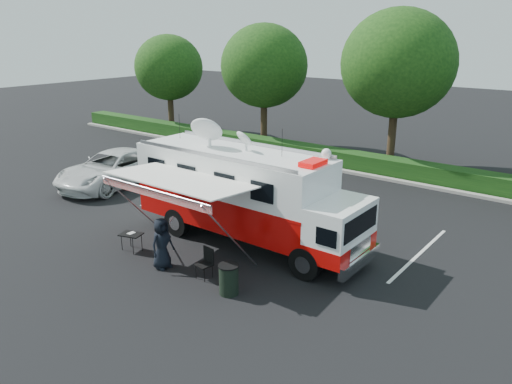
% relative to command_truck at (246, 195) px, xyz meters
% --- Properties ---
extents(ground_plane, '(120.00, 120.00, 0.00)m').
position_rel_command_truck_xyz_m(ground_plane, '(0.08, 0.00, -1.91)').
color(ground_plane, black).
rests_on(ground_plane, ground).
extents(back_border, '(60.00, 6.14, 8.87)m').
position_rel_command_truck_xyz_m(back_border, '(1.22, 12.90, 3.10)').
color(back_border, '#9E998E').
rests_on(back_border, ground_plane).
extents(stall_lines, '(24.12, 5.50, 0.01)m').
position_rel_command_truck_xyz_m(stall_lines, '(-0.42, 3.00, -1.90)').
color(stall_lines, silver).
rests_on(stall_lines, ground_plane).
extents(command_truck, '(9.27, 2.55, 4.45)m').
position_rel_command_truck_xyz_m(command_truck, '(0.00, 0.00, 0.00)').
color(command_truck, black).
rests_on(command_truck, ground_plane).
extents(awning, '(5.06, 2.62, 3.06)m').
position_rel_command_truck_xyz_m(awning, '(-0.83, -2.65, 0.96)').
color(awning, white).
rests_on(awning, ground_plane).
extents(white_suv, '(3.72, 6.63, 1.75)m').
position_rel_command_truck_xyz_m(white_suv, '(-10.05, 1.54, -1.91)').
color(white_suv, silver).
rests_on(white_suv, ground_plane).
extents(person, '(0.58, 0.88, 1.77)m').
position_rel_command_truck_xyz_m(person, '(-0.92, -3.35, -1.91)').
color(person, black).
rests_on(person, ground_plane).
extents(folding_table, '(0.90, 0.75, 0.66)m').
position_rel_command_truck_xyz_m(folding_table, '(-2.85, -3.11, -1.30)').
color(folding_table, black).
rests_on(folding_table, ground_plane).
extents(folding_chair, '(0.53, 0.55, 1.00)m').
position_rel_command_truck_xyz_m(folding_chair, '(0.71, -2.94, -1.31)').
color(folding_chair, black).
rests_on(folding_chair, ground_plane).
extents(trash_bin, '(0.65, 0.65, 0.96)m').
position_rel_command_truck_xyz_m(trash_bin, '(1.99, -3.32, -1.42)').
color(trash_bin, black).
rests_on(trash_bin, ground_plane).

